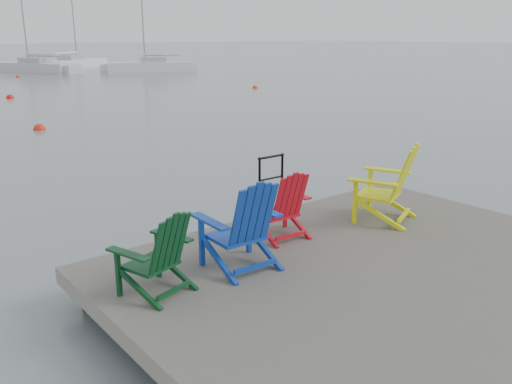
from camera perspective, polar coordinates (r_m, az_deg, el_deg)
ground at (r=6.70m, az=13.73°, el=-11.92°), size 400.00×400.00×0.00m
dock at (r=6.55m, az=13.93°, el=-9.24°), size 6.00×5.00×1.40m
handrail at (r=8.07m, az=1.59°, el=1.39°), size 0.48×0.04×0.90m
chair_green at (r=5.69m, az=-10.27°, el=-6.28°), size 0.85×0.81×0.91m
chair_blue at (r=6.16m, az=-1.41°, el=-3.41°), size 0.88×0.82×1.08m
chair_red at (r=7.13m, az=2.73°, el=-1.30°), size 0.77×0.72×0.92m
chair_yellow at (r=7.99m, az=13.79°, el=0.98°), size 1.10×1.05×1.13m
sailboat_near at (r=50.54m, az=-22.43°, el=11.96°), size 5.59×8.40×11.47m
sailboat_mid at (r=55.58m, az=-18.54°, el=12.62°), size 8.04×6.79×11.61m
sailboat_far at (r=48.66m, az=-11.12°, el=12.74°), size 7.11×4.51×9.82m
buoy_a at (r=19.90m, az=-21.84°, el=6.12°), size 0.40×0.40×0.40m
buoy_b at (r=30.40m, az=-24.46°, el=8.97°), size 0.39×0.39×0.39m
buoy_c at (r=33.05m, az=-0.10°, el=10.88°), size 0.33×0.33×0.33m
buoy_d at (r=45.20m, az=-23.76°, el=10.99°), size 0.31×0.31×0.31m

